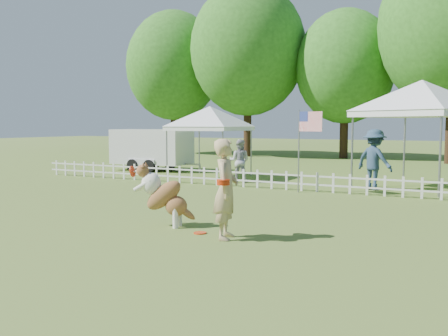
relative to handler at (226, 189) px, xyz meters
The scene contains 14 objects.
ground 1.16m from the handler, 167.07° to the right, with size 120.00×120.00×0.00m, color #49641F.
picket_fence 6.90m from the handler, 95.95° to the left, with size 22.00×0.08×0.60m, color silver, non-canonical shape.
handler is the anchor object (origin of this frame).
dog 1.66m from the handler, 166.74° to the left, with size 1.23×0.41×1.27m, color brown, non-canonical shape.
frisbee_on_turf 1.10m from the handler, 166.87° to the left, with size 0.25×0.25×0.02m, color red.
canopy_tent_left 10.53m from the handler, 121.27° to the left, with size 2.62×2.62×2.70m, color white, non-canonical shape.
canopy_tent_right 9.64m from the handler, 77.03° to the left, with size 3.30×3.30×3.41m, color white, non-canonical shape.
cargo_trailer 13.90m from the handler, 131.76° to the left, with size 4.28×1.88×1.88m, color silver, non-canonical shape.
flag_pole 6.56m from the handler, 98.25° to the left, with size 0.96×0.10×2.49m, color gray, non-canonical shape.
spectator_a 8.80m from the handler, 114.76° to the left, with size 0.75×0.58×1.54m, color #A3A4A9.
spectator_b 8.24m from the handler, 83.32° to the left, with size 1.24×0.71×1.92m, color #283E56.
tree_far_left 27.29m from the handler, 125.74° to the left, with size 6.60×6.60×11.00m, color #2B631C, non-canonical shape.
tree_left 23.99m from the handler, 114.48° to the left, with size 7.40×7.40×12.00m, color #2B631C, non-canonical shape.
tree_center_left 22.99m from the handler, 99.44° to the left, with size 6.00×6.00×9.80m, color #2B631C, non-canonical shape.
Camera 1 is at (4.86, -7.68, 2.06)m, focal length 40.00 mm.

